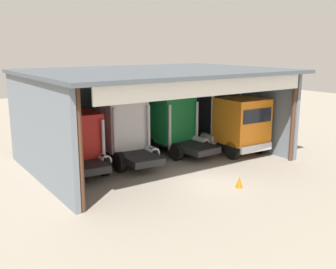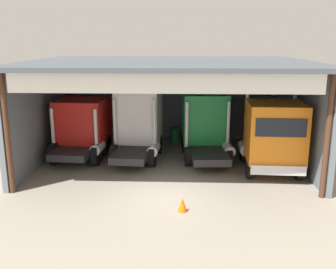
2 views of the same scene
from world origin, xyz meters
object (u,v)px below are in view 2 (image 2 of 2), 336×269
Objects in this scene: truck_orange_right_bay at (273,136)px; tool_cart at (198,136)px; traffic_cone at (182,205)px; truck_red_center_bay at (82,127)px; truck_white_center_right_bay at (139,123)px; truck_green_yard_outside at (206,124)px; oil_drum at (175,136)px.

truck_orange_right_bay is 5.37× the size of tool_cart.
truck_red_center_bay is at bearing 129.42° from traffic_cone.
truck_white_center_right_bay is (3.10, 0.23, 0.19)m from truck_red_center_bay.
truck_green_yard_outside is at bearing 80.32° from traffic_cone.
oil_drum is 10.15m from traffic_cone.
truck_orange_right_bay reaches higher than truck_green_yard_outside.
truck_orange_right_bay is at bearing 46.60° from traffic_cone.
truck_green_yard_outside is 5.64× the size of oil_drum.
truck_red_center_bay reaches higher than oil_drum.
tool_cart is at bearing 44.70° from truck_white_center_right_bay.
truck_orange_right_bay reaches higher than traffic_cone.
truck_green_yard_outside is (6.80, 0.48, 0.08)m from truck_red_center_bay.
tool_cart is at bearing 29.44° from truck_red_center_bay.
truck_green_yard_outside is 2.98m from tool_cart.
truck_green_yard_outside is 4.09m from truck_orange_right_bay.
truck_green_yard_outside is 5.15× the size of tool_cart.
oil_drum is (1.96, 3.14, -1.51)m from truck_white_center_right_bay.
truck_orange_right_bay is (6.79, -2.41, -0.07)m from truck_white_center_right_bay.
truck_green_yard_outside is 3.64m from oil_drum.
oil_drum is at bearing 170.06° from tool_cart.
truck_orange_right_bay reaches higher than truck_red_center_bay.
truck_white_center_right_bay is 3.70m from truck_green_yard_outside.
traffic_cone is at bearing -95.42° from tool_cart.
traffic_cone is (0.49, -10.13, -0.18)m from oil_drum.
tool_cart is (-0.30, 2.64, -1.35)m from truck_green_yard_outside.
truck_white_center_right_bay is 4.69m from tool_cart.
tool_cart is at bearing -9.94° from oil_drum.
truck_red_center_bay is 0.88× the size of truck_green_yard_outside.
truck_orange_right_bay is (9.89, -2.18, 0.12)m from truck_red_center_bay.
truck_white_center_right_bay is at bearing -17.32° from truck_orange_right_bay.
traffic_cone is (5.56, -6.76, -1.49)m from truck_red_center_bay.
tool_cart is at bearing -55.15° from truck_orange_right_bay.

